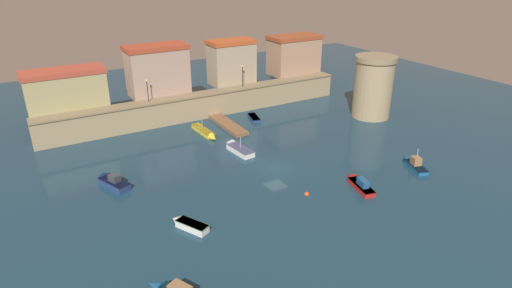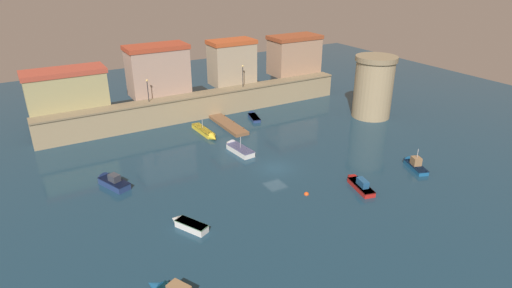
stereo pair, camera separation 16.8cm
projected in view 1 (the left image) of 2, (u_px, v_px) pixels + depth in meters
name	position (u px, v px, depth m)	size (l,w,h in m)	color
ground_plane	(276.00, 168.00, 55.18)	(128.17, 128.17, 0.00)	#19384C
quay_wall	(203.00, 105.00, 72.26)	(52.66, 2.91, 4.12)	#9E8966
old_town_backdrop	(194.00, 68.00, 73.23)	(52.23, 5.52, 8.16)	tan
fortress_tower	(373.00, 87.00, 71.15)	(6.79, 6.79, 10.28)	#9E8966
pier_dock	(228.00, 125.00, 68.74)	(2.28, 9.87, 0.70)	brown
quay_lamp_0	(147.00, 87.00, 66.25)	(0.32, 0.32, 3.56)	black
quay_lamp_1	(242.00, 73.00, 73.98)	(0.32, 0.32, 3.80)	black
moored_boat_0	(111.00, 181.00, 50.93)	(3.45, 5.57, 1.99)	navy
moored_boat_1	(206.00, 132.00, 65.44)	(1.52, 7.13, 2.48)	gold
moored_boat_2	(358.00, 183.00, 50.64)	(2.61, 5.59, 1.75)	red
moored_boat_3	(237.00, 148.00, 60.00)	(2.24, 6.06, 2.78)	white
moored_boat_4	(253.00, 116.00, 72.42)	(2.42, 4.94, 1.19)	navy
moored_boat_6	(413.00, 163.00, 55.43)	(2.99, 5.23, 3.12)	#195689
moored_boat_7	(188.00, 224.00, 42.89)	(3.04, 4.43, 1.13)	white
mooring_buoy_0	(307.00, 194.00, 49.12)	(0.57, 0.57, 0.57)	#EA4C19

